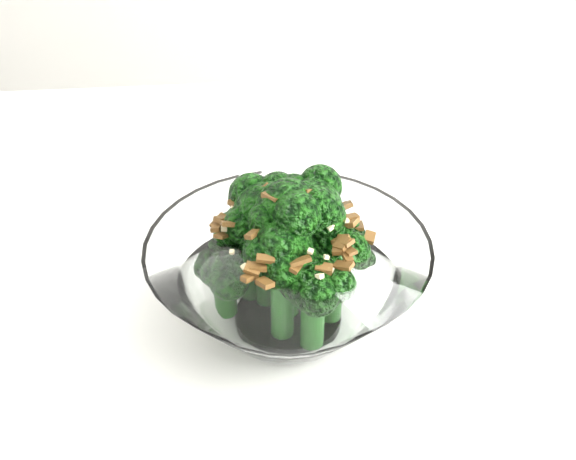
# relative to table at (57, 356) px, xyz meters

# --- Properties ---
(table) EXTENTS (1.37, 1.10, 0.75)m
(table) POSITION_rel_table_xyz_m (0.00, 0.00, 0.00)
(table) COLOR white
(table) RESTS_ON ground
(broccoli_dish) EXTENTS (0.19, 0.19, 0.12)m
(broccoli_dish) POSITION_rel_table_xyz_m (0.19, 0.01, 0.11)
(broccoli_dish) COLOR white
(broccoli_dish) RESTS_ON table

